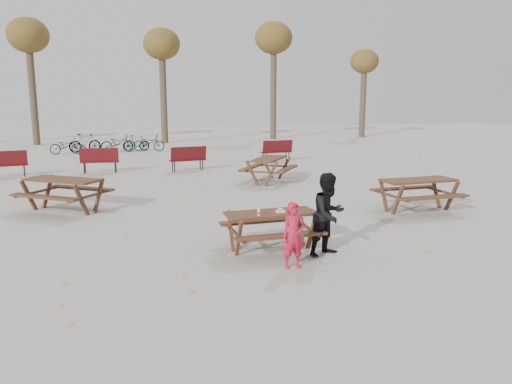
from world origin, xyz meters
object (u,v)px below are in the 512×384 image
object	(u,v)px
child	(294,236)
picnic_table_east	(418,195)
soda_bottle	(259,212)
picnic_table_far	(269,170)
adult	(329,214)
picnic_table_north	(64,195)
main_picnic_table	(271,221)
food_tray	(280,211)

from	to	relation	value
child	picnic_table_east	bearing A→B (deg)	31.88
picnic_table_east	soda_bottle	bearing A→B (deg)	-156.59
picnic_table_far	child	bearing A→B (deg)	-159.71
adult	picnic_table_north	bearing A→B (deg)	110.99
main_picnic_table	picnic_table_east	distance (m)	5.34
soda_bottle	picnic_table_north	bearing A→B (deg)	126.82
child	picnic_table_north	world-z (taller)	child
child	picnic_table_east	xyz separation A→B (m)	(4.87, 3.26, -0.17)
child	main_picnic_table	bearing A→B (deg)	89.41
main_picnic_table	child	bearing A→B (deg)	-88.65
adult	picnic_table_north	size ratio (longest dim) A/B	0.78
soda_bottle	picnic_table_far	size ratio (longest dim) A/B	0.08
food_tray	picnic_table_far	distance (m)	8.17
food_tray	picnic_table_north	bearing A→B (deg)	131.07
main_picnic_table	adult	xyz separation A→B (m)	(0.95, -0.63, 0.22)
adult	picnic_table_north	distance (m)	7.54
food_tray	picnic_table_east	xyz separation A→B (m)	(4.73, 2.19, -0.36)
picnic_table_east	picnic_table_north	world-z (taller)	picnic_table_north
food_tray	soda_bottle	xyz separation A→B (m)	(-0.50, -0.15, 0.05)
food_tray	adult	bearing A→B (deg)	-35.54
soda_bottle	picnic_table_north	distance (m)	6.42
main_picnic_table	picnic_table_north	bearing A→B (deg)	130.31
picnic_table_north	food_tray	bearing A→B (deg)	-10.82
soda_bottle	picnic_table_far	world-z (taller)	soda_bottle
soda_bottle	adult	distance (m)	1.34
main_picnic_table	picnic_table_north	xyz separation A→B (m)	(-4.16, 4.91, -0.14)
soda_bottle	adult	size ratio (longest dim) A/B	0.11
food_tray	picnic_table_north	size ratio (longest dim) A/B	0.09
food_tray	picnic_table_far	size ratio (longest dim) A/B	0.09
adult	picnic_table_far	distance (m)	8.52
main_picnic_table	picnic_table_north	distance (m)	6.44
food_tray	picnic_table_east	bearing A→B (deg)	24.80
picnic_table_east	child	bearing A→B (deg)	-146.87
adult	picnic_table_east	xyz separation A→B (m)	(3.95, 2.74, -0.37)
food_tray	child	world-z (taller)	child
soda_bottle	adult	xyz separation A→B (m)	(1.28, -0.41, -0.04)
food_tray	main_picnic_table	bearing A→B (deg)	158.66
main_picnic_table	picnic_table_east	xyz separation A→B (m)	(4.90, 2.12, -0.16)
food_tray	soda_bottle	distance (m)	0.52
picnic_table_north	picnic_table_far	bearing A→B (deg)	60.73
main_picnic_table	soda_bottle	size ratio (longest dim) A/B	10.59
child	picnic_table_east	size ratio (longest dim) A/B	0.60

